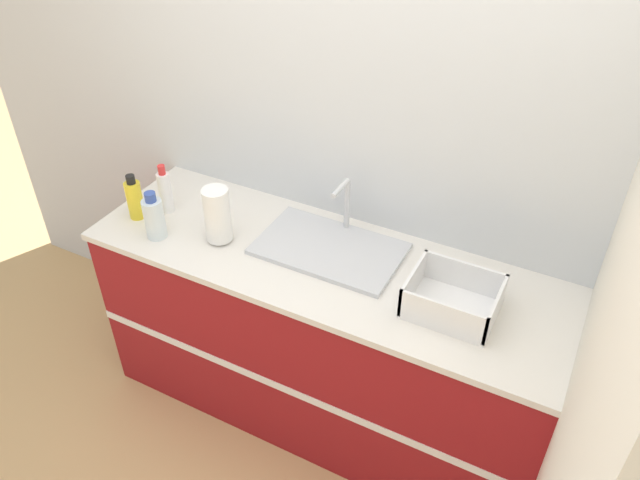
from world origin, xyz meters
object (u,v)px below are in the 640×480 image
bottle_white_spray (165,191)px  dish_rack (452,300)px  paper_towel_roll (217,215)px  bottle_clear (154,217)px  bottle_yellow (135,199)px  sink (330,246)px

bottle_white_spray → dish_rack: bearing=-1.5°
paper_towel_roll → bottle_white_spray: (-0.34, 0.07, -0.02)m
paper_towel_roll → bottle_clear: 0.28m
paper_towel_roll → bottle_clear: (-0.25, -0.10, -0.03)m
paper_towel_roll → bottle_yellow: size_ratio=1.17×
bottle_clear → bottle_white_spray: size_ratio=0.93×
sink → bottle_yellow: 0.89m
paper_towel_roll → bottle_white_spray: paper_towel_roll is taller
bottle_yellow → bottle_white_spray: bottle_white_spray is taller
dish_rack → bottle_yellow: 1.43m
dish_rack → paper_towel_roll: bearing=-177.8°
sink → bottle_clear: (-0.70, -0.26, 0.08)m
bottle_white_spray → bottle_clear: bearing=-65.2°
paper_towel_roll → bottle_white_spray: 0.34m
sink → bottle_white_spray: (-0.78, -0.08, 0.09)m
paper_towel_roll → bottle_yellow: bearing=-176.4°
bottle_yellow → dish_rack: bearing=2.6°
bottle_yellow → bottle_white_spray: bearing=48.5°
bottle_white_spray → bottle_yellow: bearing=-131.5°
bottle_white_spray → paper_towel_roll: bearing=-12.5°
paper_towel_roll → dish_rack: 1.01m
sink → paper_towel_roll: (-0.44, -0.15, 0.11)m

